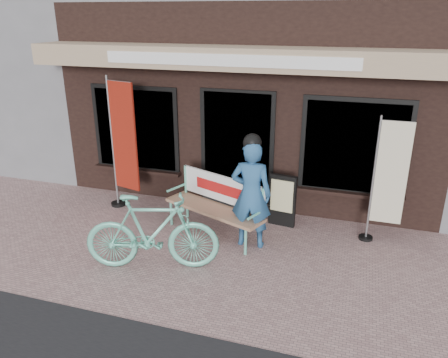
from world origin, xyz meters
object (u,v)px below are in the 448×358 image
(menu_stand, at_px, (282,200))
(nobori_cream, at_px, (387,180))
(bench, at_px, (217,201))
(person, at_px, (251,192))
(bicycle, at_px, (152,232))
(nobori_red, at_px, (122,144))

(menu_stand, bearing_deg, nobori_cream, 4.51)
(bench, height_order, person, person)
(bench, height_order, menu_stand, bench)
(bicycle, height_order, menu_stand, bicycle)
(person, height_order, bicycle, person)
(bicycle, bearing_deg, person, -63.94)
(bench, distance_m, menu_stand, 1.13)
(menu_stand, bearing_deg, bicycle, -120.85)
(person, xyz_separation_m, bicycle, (-1.14, -1.06, -0.32))
(person, bearing_deg, nobori_red, 162.29)
(person, distance_m, nobori_cream, 2.08)
(bicycle, height_order, nobori_cream, nobori_cream)
(bicycle, height_order, nobori_red, nobori_red)
(person, distance_m, nobori_red, 2.63)
(bench, distance_m, person, 0.73)
(nobori_cream, bearing_deg, person, -159.13)
(nobori_red, bearing_deg, nobori_cream, 15.57)
(bench, xyz_separation_m, bicycle, (-0.53, -1.30, -0.00))
(bench, bearing_deg, bicycle, -90.39)
(bicycle, distance_m, nobori_red, 2.29)
(nobori_cream, relative_size, menu_stand, 2.23)
(nobori_red, height_order, menu_stand, nobori_red)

